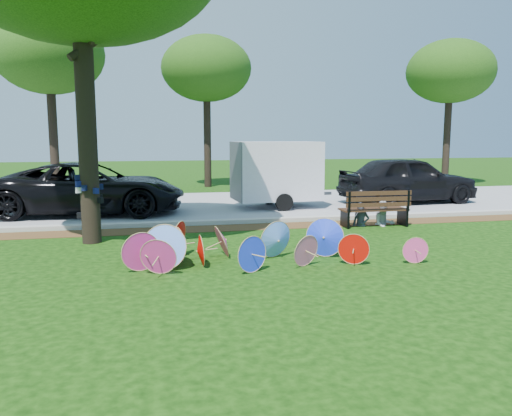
{
  "coord_description": "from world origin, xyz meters",
  "views": [
    {
      "loc": [
        -1.8,
        -8.9,
        2.49
      ],
      "look_at": [
        0.5,
        2.0,
        0.9
      ],
      "focal_mm": 35.0,
      "sensor_mm": 36.0,
      "label": 1
    }
  ],
  "objects_px": {
    "black_van": "(90,189)",
    "cargo_trailer": "(276,171)",
    "dark_pickup": "(408,179)",
    "parasol_pile": "(231,245)",
    "park_bench": "(374,208)",
    "person_left": "(361,203)",
    "person_right": "(384,202)"
  },
  "relations": [
    {
      "from": "black_van",
      "to": "dark_pickup",
      "type": "height_order",
      "value": "dark_pickup"
    },
    {
      "from": "dark_pickup",
      "to": "park_bench",
      "type": "relative_size",
      "value": 2.7
    },
    {
      "from": "dark_pickup",
      "to": "person_right",
      "type": "xyz_separation_m",
      "value": [
        -3.09,
        -4.34,
        -0.22
      ]
    },
    {
      "from": "park_bench",
      "to": "person_left",
      "type": "relative_size",
      "value": 1.5
    },
    {
      "from": "dark_pickup",
      "to": "cargo_trailer",
      "type": "relative_size",
      "value": 1.81
    },
    {
      "from": "person_left",
      "to": "person_right",
      "type": "relative_size",
      "value": 0.96
    },
    {
      "from": "park_bench",
      "to": "dark_pickup",
      "type": "bearing_deg",
      "value": 53.17
    },
    {
      "from": "black_van",
      "to": "cargo_trailer",
      "type": "height_order",
      "value": "cargo_trailer"
    },
    {
      "from": "parasol_pile",
      "to": "person_right",
      "type": "height_order",
      "value": "person_right"
    },
    {
      "from": "person_left",
      "to": "person_right",
      "type": "bearing_deg",
      "value": 23.51
    },
    {
      "from": "dark_pickup",
      "to": "cargo_trailer",
      "type": "bearing_deg",
      "value": 87.49
    },
    {
      "from": "parasol_pile",
      "to": "person_left",
      "type": "height_order",
      "value": "person_left"
    },
    {
      "from": "dark_pickup",
      "to": "parasol_pile",
      "type": "bearing_deg",
      "value": 129.21
    },
    {
      "from": "parasol_pile",
      "to": "park_bench",
      "type": "xyz_separation_m",
      "value": [
        4.58,
        3.36,
        0.13
      ]
    },
    {
      "from": "park_bench",
      "to": "parasol_pile",
      "type": "bearing_deg",
      "value": -142.57
    },
    {
      "from": "dark_pickup",
      "to": "cargo_trailer",
      "type": "xyz_separation_m",
      "value": [
        -5.2,
        -0.21,
        0.42
      ]
    },
    {
      "from": "cargo_trailer",
      "to": "person_left",
      "type": "xyz_separation_m",
      "value": [
        1.41,
        -4.13,
        -0.67
      ]
    },
    {
      "from": "black_van",
      "to": "cargo_trailer",
      "type": "xyz_separation_m",
      "value": [
        6.28,
        0.26,
        0.48
      ]
    },
    {
      "from": "cargo_trailer",
      "to": "person_right",
      "type": "relative_size",
      "value": 2.15
    },
    {
      "from": "person_left",
      "to": "black_van",
      "type": "bearing_deg",
      "value": 176.75
    },
    {
      "from": "parasol_pile",
      "to": "dark_pickup",
      "type": "distance_m",
      "value": 11.16
    },
    {
      "from": "black_van",
      "to": "person_left",
      "type": "xyz_separation_m",
      "value": [
        7.69,
        -3.88,
        -0.19
      ]
    },
    {
      "from": "parasol_pile",
      "to": "dark_pickup",
      "type": "xyz_separation_m",
      "value": [
        8.02,
        7.75,
        0.52
      ]
    },
    {
      "from": "person_left",
      "to": "parasol_pile",
      "type": "bearing_deg",
      "value": -117.66
    },
    {
      "from": "black_van",
      "to": "person_left",
      "type": "relative_size",
      "value": 4.66
    },
    {
      "from": "parasol_pile",
      "to": "black_van",
      "type": "distance_m",
      "value": 8.08
    },
    {
      "from": "parasol_pile",
      "to": "park_bench",
      "type": "relative_size",
      "value": 3.09
    },
    {
      "from": "black_van",
      "to": "cargo_trailer",
      "type": "relative_size",
      "value": 2.08
    },
    {
      "from": "person_left",
      "to": "park_bench",
      "type": "bearing_deg",
      "value": 15.38
    },
    {
      "from": "parasol_pile",
      "to": "person_right",
      "type": "distance_m",
      "value": 6.0
    },
    {
      "from": "park_bench",
      "to": "person_right",
      "type": "bearing_deg",
      "value": 9.33
    },
    {
      "from": "cargo_trailer",
      "to": "person_left",
      "type": "distance_m",
      "value": 4.42
    }
  ]
}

